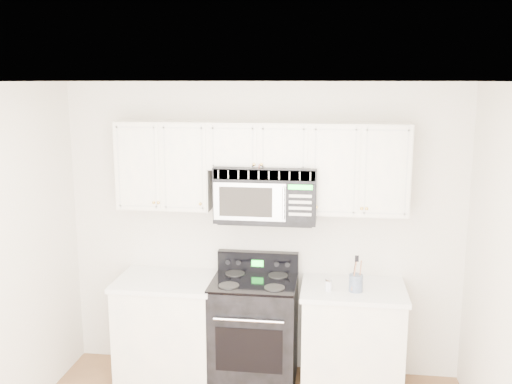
# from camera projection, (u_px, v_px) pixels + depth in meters

# --- Properties ---
(room) EXTENTS (3.51, 3.51, 2.61)m
(room) POSITION_uv_depth(u_px,v_px,m) (227.00, 306.00, 3.36)
(room) COLOR olive
(room) RESTS_ON ground
(base_cabinet_left) EXTENTS (0.86, 0.65, 0.92)m
(base_cabinet_left) POSITION_uv_depth(u_px,v_px,m) (168.00, 331.00, 5.04)
(base_cabinet_left) COLOR white
(base_cabinet_left) RESTS_ON ground
(base_cabinet_right) EXTENTS (0.86, 0.65, 0.92)m
(base_cabinet_right) POSITION_uv_depth(u_px,v_px,m) (352.00, 342.00, 4.83)
(base_cabinet_right) COLOR white
(base_cabinet_right) RESTS_ON ground
(range) EXTENTS (0.72, 0.66, 1.11)m
(range) POSITION_uv_depth(u_px,v_px,m) (254.00, 330.00, 4.93)
(range) COLOR black
(range) RESTS_ON ground
(upper_cabinets) EXTENTS (2.44, 0.37, 0.75)m
(upper_cabinets) POSITION_uv_depth(u_px,v_px,m) (260.00, 162.00, 4.78)
(upper_cabinets) COLOR white
(upper_cabinets) RESTS_ON ground
(microwave) EXTENTS (0.84, 0.47, 0.46)m
(microwave) POSITION_uv_depth(u_px,v_px,m) (267.00, 193.00, 4.77)
(microwave) COLOR black
(microwave) RESTS_ON ground
(utensil_crock) EXTENTS (0.11, 0.11, 0.30)m
(utensil_crock) POSITION_uv_depth(u_px,v_px,m) (356.00, 282.00, 4.63)
(utensil_crock) COLOR slate
(utensil_crock) RESTS_ON base_cabinet_right
(shaker_salt) EXTENTS (0.04, 0.04, 0.10)m
(shaker_salt) POSITION_uv_depth(u_px,v_px,m) (328.00, 285.00, 4.63)
(shaker_salt) COLOR silver
(shaker_salt) RESTS_ON base_cabinet_right
(shaker_pepper) EXTENTS (0.04, 0.04, 0.10)m
(shaker_pepper) POSITION_uv_depth(u_px,v_px,m) (329.00, 285.00, 4.63)
(shaker_pepper) COLOR silver
(shaker_pepper) RESTS_ON base_cabinet_right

